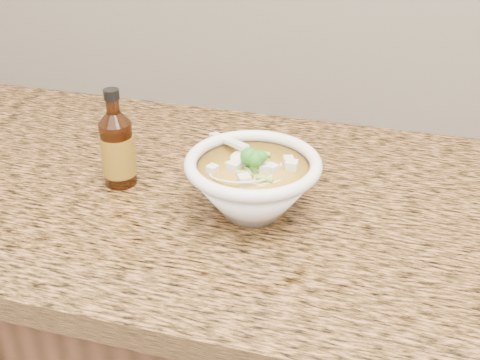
# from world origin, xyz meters

# --- Properties ---
(counter_slab) EXTENTS (4.00, 0.68, 0.04)m
(counter_slab) POSITION_xyz_m (0.00, 1.68, 0.88)
(counter_slab) COLOR #A3673B
(counter_slab) RESTS_ON cabinet
(soup_bowl) EXTENTS (0.21, 0.21, 0.11)m
(soup_bowl) POSITION_xyz_m (-0.20, 1.62, 0.95)
(soup_bowl) COLOR white
(soup_bowl) RESTS_ON counter_slab
(hot_sauce_bottle) EXTENTS (0.06, 0.06, 0.17)m
(hot_sauce_bottle) POSITION_xyz_m (-0.43, 1.64, 0.96)
(hot_sauce_bottle) COLOR #3E1908
(hot_sauce_bottle) RESTS_ON counter_slab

